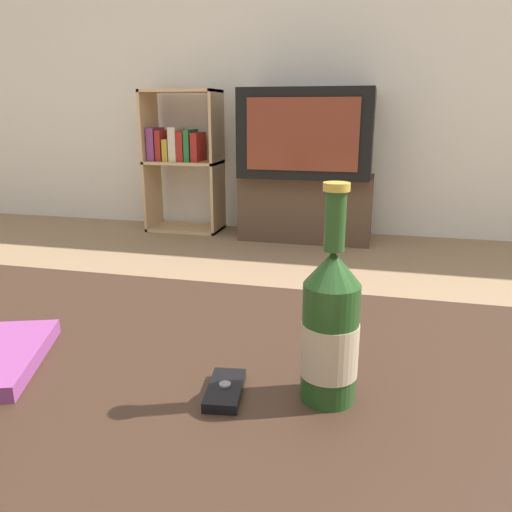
{
  "coord_description": "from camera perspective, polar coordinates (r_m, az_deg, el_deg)",
  "views": [
    {
      "loc": [
        0.26,
        -0.63,
        0.86
      ],
      "look_at": [
        0.04,
        0.26,
        0.59
      ],
      "focal_mm": 35.0,
      "sensor_mm": 36.0,
      "label": 1
    }
  ],
  "objects": [
    {
      "name": "back_wall",
      "position": [
        3.69,
        10.4,
        22.84
      ],
      "size": [
        8.0,
        0.05,
        2.6
      ],
      "color": "silver",
      "rests_on": "ground_plane"
    },
    {
      "name": "coffee_table",
      "position": [
        0.81,
        -7.69,
        -16.22
      ],
      "size": [
        1.35,
        0.73,
        0.49
      ],
      "color": "#332116",
      "rests_on": "ground_plane"
    },
    {
      "name": "tv_stand",
      "position": [
        3.49,
        5.77,
        5.59
      ],
      "size": [
        0.89,
        0.38,
        0.44
      ],
      "color": "#4C3828",
      "rests_on": "ground_plane"
    },
    {
      "name": "television",
      "position": [
        3.42,
        6.0,
        13.84
      ],
      "size": [
        0.84,
        0.57,
        0.56
      ],
      "color": "black",
      "rests_on": "tv_stand"
    },
    {
      "name": "bookshelf",
      "position": [
        3.73,
        -8.6,
        11.29
      ],
      "size": [
        0.54,
        0.3,
        1.0
      ],
      "color": "tan",
      "rests_on": "ground_plane"
    },
    {
      "name": "beer_bottle",
      "position": [
        0.65,
        8.48,
        -8.22
      ],
      "size": [
        0.08,
        0.08,
        0.29
      ],
      "color": "#1E4219",
      "rests_on": "coffee_table"
    },
    {
      "name": "cell_phone",
      "position": [
        0.7,
        -3.55,
        -15.04
      ],
      "size": [
        0.06,
        0.1,
        0.02
      ],
      "rotation": [
        0.0,
        0.0,
        0.13
      ],
      "color": "black",
      "rests_on": "coffee_table"
    }
  ]
}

